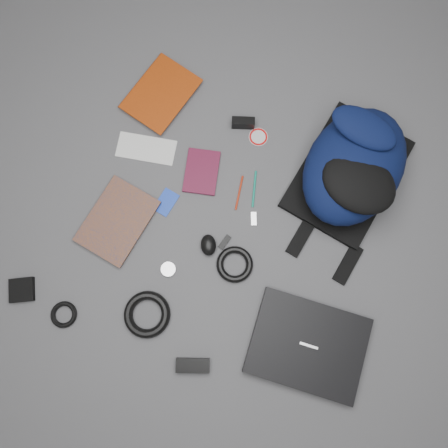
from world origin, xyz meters
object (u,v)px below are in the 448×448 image
(backpack, at_px, (354,166))
(textbook_red, at_px, (140,80))
(comic_book, at_px, (94,207))
(dvd_case, at_px, (202,172))
(pouch, at_px, (22,290))
(power_brick, at_px, (193,365))
(compact_camera, at_px, (243,123))
(mouse, at_px, (208,245))
(laptop, at_px, (308,345))

(backpack, height_order, textbook_red, backpack)
(backpack, xyz_separation_m, comic_book, (-0.85, -0.42, -0.10))
(textbook_red, distance_m, dvd_case, 0.45)
(textbook_red, bearing_deg, comic_book, -71.52)
(pouch, bearing_deg, power_brick, -4.36)
(power_brick, bearing_deg, compact_camera, 79.32)
(mouse, height_order, pouch, mouse)
(mouse, distance_m, power_brick, 0.42)
(compact_camera, xyz_separation_m, pouch, (-0.56, -0.85, -0.01))
(textbook_red, xyz_separation_m, pouch, (-0.11, -0.89, -0.00))
(laptop, bearing_deg, mouse, 151.85)
(comic_book, bearing_deg, mouse, 11.64)
(textbook_red, bearing_deg, compact_camera, 10.66)
(laptop, distance_m, textbook_red, 1.18)
(comic_book, xyz_separation_m, pouch, (-0.13, -0.36, 0.00))
(backpack, height_order, pouch, backpack)
(compact_camera, height_order, mouse, compact_camera)
(textbook_red, height_order, comic_book, textbook_red)
(textbook_red, relative_size, compact_camera, 3.20)
(laptop, distance_m, compact_camera, 0.85)
(comic_book, relative_size, dvd_case, 1.65)
(comic_book, height_order, pouch, same)
(backpack, distance_m, compact_camera, 0.44)
(laptop, bearing_deg, power_brick, -153.21)
(textbook_red, bearing_deg, backpack, 9.23)
(dvd_case, bearing_deg, power_brick, -84.21)
(textbook_red, distance_m, comic_book, 0.53)
(power_brick, distance_m, pouch, 0.67)
(compact_camera, bearing_deg, laptop, -72.92)
(laptop, height_order, power_brick, laptop)
(backpack, xyz_separation_m, power_brick, (-0.32, -0.83, -0.09))
(pouch, bearing_deg, backpack, 38.38)
(dvd_case, xyz_separation_m, pouch, (-0.47, -0.62, 0.00))
(power_brick, xyz_separation_m, pouch, (-0.66, 0.05, -0.00))
(textbook_red, height_order, mouse, mouse)
(backpack, xyz_separation_m, textbook_red, (-0.87, 0.11, -0.09))
(power_brick, bearing_deg, dvd_case, 88.91)
(textbook_red, relative_size, power_brick, 2.41)
(laptop, relative_size, mouse, 4.95)
(textbook_red, bearing_deg, dvd_case, -21.40)
(mouse, xyz_separation_m, power_brick, (0.08, -0.41, -0.01))
(dvd_case, bearing_deg, mouse, -76.65)
(laptop, distance_m, mouse, 0.49)
(laptop, bearing_deg, dvd_case, 137.81)
(power_brick, bearing_deg, comic_book, 124.52)
(comic_book, bearing_deg, compact_camera, 60.64)
(laptop, bearing_deg, backpack, 91.69)
(laptop, height_order, comic_book, laptop)
(dvd_case, bearing_deg, backpack, 6.45)
(comic_book, height_order, power_brick, power_brick)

